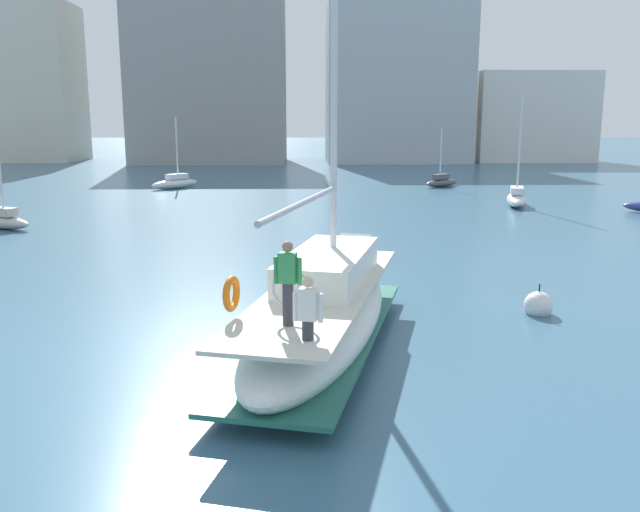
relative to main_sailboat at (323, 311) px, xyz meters
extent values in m
plane|color=#38607A|center=(-1.85, 0.81, -0.92)|extent=(400.00, 400.00, 0.00)
ellipsoid|color=white|center=(-0.02, -0.07, -0.22)|extent=(4.70, 9.90, 1.40)
cube|color=#236656|center=(-0.02, -0.07, -0.53)|extent=(4.68, 9.72, 0.10)
cube|color=beige|center=(-0.02, -0.07, 0.52)|extent=(4.40, 9.38, 0.08)
cube|color=white|center=(0.16, 0.62, 0.91)|extent=(2.70, 4.60, 0.70)
cylinder|color=silver|center=(0.28, 1.09, 6.77)|extent=(0.16, 0.16, 12.42)
cylinder|color=#B7B7BC|center=(-0.43, -1.70, 2.68)|extent=(1.54, 5.61, 0.12)
cylinder|color=silver|center=(1.08, 4.20, 1.03)|extent=(0.89, 0.28, 0.06)
torus|color=orange|center=(-1.81, -2.34, 1.03)|extent=(0.31, 0.71, 0.70)
cylinder|color=#33333D|center=(-0.73, -2.86, 0.96)|extent=(0.20, 0.20, 0.80)
cube|color=#338C4C|center=(-0.73, -2.86, 1.64)|extent=(0.36, 0.27, 0.56)
sphere|color=#9E7051|center=(-0.73, -2.86, 2.03)|extent=(0.20, 0.20, 0.20)
cylinder|color=#338C4C|center=(-0.94, -2.81, 1.59)|extent=(0.09, 0.09, 0.50)
cylinder|color=#338C4C|center=(-0.52, -2.92, 1.59)|extent=(0.09, 0.09, 0.50)
cylinder|color=#33333D|center=(-0.38, -3.70, 0.74)|extent=(0.20, 0.20, 0.35)
cube|color=white|center=(-0.38, -3.70, 1.19)|extent=(0.36, 0.27, 0.56)
sphere|color=beige|center=(-0.38, -3.70, 1.58)|extent=(0.20, 0.20, 0.20)
cylinder|color=white|center=(-0.59, -3.64, 1.14)|extent=(0.09, 0.09, 0.50)
cylinder|color=white|center=(-0.16, -3.75, 1.14)|extent=(0.09, 0.09, 0.50)
torus|color=silver|center=(-0.67, -2.63, 1.18)|extent=(0.75, 0.25, 0.76)
ellipsoid|color=#B7B2A8|center=(-15.19, 17.95, -0.59)|extent=(3.93, 2.80, 0.65)
cube|color=#B7B2A8|center=(-15.02, 17.85, -0.07)|extent=(1.69, 1.32, 0.40)
ellipsoid|color=silver|center=(-10.36, 37.52, -0.55)|extent=(3.63, 4.17, 0.73)
cube|color=silver|center=(-10.22, 37.70, 0.01)|extent=(1.66, 1.83, 0.40)
cylinder|color=silver|center=(-10.15, 37.79, 2.18)|extent=(0.12, 0.12, 4.74)
ellipsoid|color=#4C4C51|center=(10.74, 38.36, -0.61)|extent=(3.48, 3.17, 0.62)
cube|color=#4C4C51|center=(10.60, 38.24, -0.10)|extent=(1.54, 1.44, 0.40)
cylinder|color=silver|center=(10.52, 38.17, 1.70)|extent=(0.11, 0.11, 3.99)
ellipsoid|color=silver|center=(12.82, 26.13, -0.52)|extent=(2.43, 4.97, 0.78)
cube|color=silver|center=(12.75, 25.90, 0.07)|extent=(1.25, 2.07, 0.40)
cylinder|color=silver|center=(12.72, 25.78, 2.89)|extent=(0.13, 0.13, 6.05)
sphere|color=silver|center=(5.95, 2.71, -0.68)|extent=(0.77, 0.77, 0.77)
cylinder|color=black|center=(5.95, 2.71, -0.38)|extent=(0.04, 0.04, 0.60)
cube|color=beige|center=(-35.52, 74.70, 9.03)|extent=(11.75, 10.35, 19.88)
cube|color=gray|center=(-11.87, 71.49, 9.29)|extent=(18.64, 13.28, 20.41)
cube|color=#B2B7BC|center=(11.58, 72.43, 8.72)|extent=(17.62, 12.85, 19.28)
cube|color=silver|center=(29.15, 74.74, 4.71)|extent=(14.92, 13.22, 11.25)
camera|label=1|loc=(-0.46, -14.56, 4.24)|focal=37.32mm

